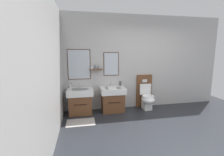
{
  "coord_description": "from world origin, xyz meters",
  "views": [
    {
      "loc": [
        -1.87,
        -2.57,
        1.7
      ],
      "look_at": [
        -1.06,
        1.52,
        1.0
      ],
      "focal_mm": 25.23,
      "sensor_mm": 36.0,
      "label": 1
    }
  ],
  "objects_px": {
    "folded_hand_towel": "(112,88)",
    "toilet": "(146,96)",
    "vanity_sink_right": "(113,99)",
    "toothbrush_cup": "(70,86)",
    "vanity_sink_left": "(80,101)",
    "soap_dispenser": "(120,83)"
  },
  "relations": [
    {
      "from": "toothbrush_cup",
      "to": "folded_hand_towel",
      "type": "bearing_deg",
      "value": -16.82
    },
    {
      "from": "vanity_sink_right",
      "to": "toothbrush_cup",
      "type": "relative_size",
      "value": 3.34
    },
    {
      "from": "folded_hand_towel",
      "to": "toothbrush_cup",
      "type": "bearing_deg",
      "value": 163.18
    },
    {
      "from": "soap_dispenser",
      "to": "toothbrush_cup",
      "type": "bearing_deg",
      "value": -179.62
    },
    {
      "from": "toilet",
      "to": "soap_dispenser",
      "type": "height_order",
      "value": "toilet"
    },
    {
      "from": "vanity_sink_right",
      "to": "folded_hand_towel",
      "type": "xyz_separation_m",
      "value": [
        -0.04,
        -0.16,
        0.35
      ]
    },
    {
      "from": "vanity_sink_left",
      "to": "folded_hand_towel",
      "type": "relative_size",
      "value": 3.16
    },
    {
      "from": "vanity_sink_left",
      "to": "vanity_sink_right",
      "type": "bearing_deg",
      "value": 0.0
    },
    {
      "from": "soap_dispenser",
      "to": "folded_hand_towel",
      "type": "bearing_deg",
      "value": -131.92
    },
    {
      "from": "vanity_sink_right",
      "to": "toilet",
      "type": "height_order",
      "value": "toilet"
    },
    {
      "from": "vanity_sink_left",
      "to": "vanity_sink_right",
      "type": "xyz_separation_m",
      "value": [
        0.91,
        0.0,
        0.0
      ]
    },
    {
      "from": "toilet",
      "to": "toothbrush_cup",
      "type": "relative_size",
      "value": 4.8
    },
    {
      "from": "vanity_sink_right",
      "to": "soap_dispenser",
      "type": "xyz_separation_m",
      "value": [
        0.28,
        0.19,
        0.4
      ]
    },
    {
      "from": "soap_dispenser",
      "to": "vanity_sink_right",
      "type": "bearing_deg",
      "value": -145.27
    },
    {
      "from": "folded_hand_towel",
      "to": "toilet",
      "type": "bearing_deg",
      "value": 9.74
    },
    {
      "from": "vanity_sink_right",
      "to": "folded_hand_towel",
      "type": "relative_size",
      "value": 3.16
    },
    {
      "from": "vanity_sink_left",
      "to": "vanity_sink_right",
      "type": "distance_m",
      "value": 0.91
    },
    {
      "from": "toilet",
      "to": "folded_hand_towel",
      "type": "height_order",
      "value": "toilet"
    },
    {
      "from": "vanity_sink_left",
      "to": "toilet",
      "type": "relative_size",
      "value": 0.7
    },
    {
      "from": "vanity_sink_right",
      "to": "toilet",
      "type": "xyz_separation_m",
      "value": [
        1.03,
        0.02,
        0.01
      ]
    },
    {
      "from": "toothbrush_cup",
      "to": "folded_hand_towel",
      "type": "height_order",
      "value": "toothbrush_cup"
    },
    {
      "from": "toilet",
      "to": "folded_hand_towel",
      "type": "bearing_deg",
      "value": -170.26
    }
  ]
}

